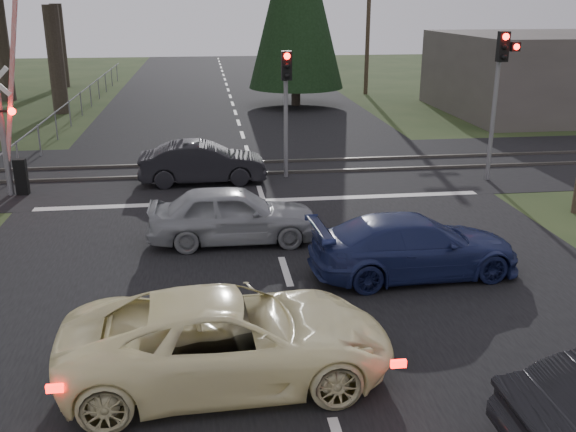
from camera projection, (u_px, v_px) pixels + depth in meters
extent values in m
plane|color=#263719|center=(307.00, 340.00, 11.10)|extent=(120.00, 120.00, 0.00)
cube|color=black|center=(258.00, 184.00, 20.49)|extent=(14.00, 100.00, 0.01)
cube|color=black|center=(253.00, 169.00, 22.37)|extent=(120.00, 8.00, 0.01)
cube|color=silver|center=(263.00, 201.00, 18.80)|extent=(13.00, 0.35, 0.00)
cube|color=#59544C|center=(255.00, 173.00, 21.61)|extent=(120.00, 0.12, 0.10)
cube|color=#59544C|center=(251.00, 162.00, 23.11)|extent=(120.00, 0.12, 0.10)
cylinder|color=slate|center=(3.00, 133.00, 18.78)|extent=(0.18, 0.18, 3.80)
sphere|color=#FF0C07|center=(12.00, 111.00, 18.48)|extent=(0.22, 0.22, 0.22)
cube|color=black|center=(21.00, 177.00, 19.25)|extent=(0.35, 0.25, 1.10)
cube|color=red|center=(13.00, 59.00, 18.18)|extent=(1.16, 0.10, 5.93)
cylinder|color=slate|center=(493.00, 122.00, 20.43)|extent=(0.14, 0.14, 3.80)
cube|color=black|center=(503.00, 47.00, 19.51)|extent=(0.32, 0.24, 0.90)
sphere|color=#FF0C07|center=(506.00, 37.00, 19.29)|extent=(0.20, 0.20, 0.20)
sphere|color=black|center=(505.00, 47.00, 19.39)|extent=(0.18, 0.18, 0.18)
sphere|color=black|center=(504.00, 57.00, 19.49)|extent=(0.18, 0.18, 0.18)
cube|color=black|center=(515.00, 47.00, 19.56)|extent=(0.28, 0.22, 0.28)
sphere|color=#FF0C07|center=(517.00, 47.00, 19.45)|extent=(0.18, 0.18, 0.18)
cylinder|color=slate|center=(286.00, 129.00, 20.86)|extent=(0.14, 0.14, 3.20)
cube|color=black|center=(287.00, 66.00, 20.03)|extent=(0.32, 0.24, 0.90)
sphere|color=#FF0C07|center=(287.00, 56.00, 19.82)|extent=(0.20, 0.20, 0.20)
sphere|color=black|center=(287.00, 66.00, 19.91)|extent=(0.18, 0.18, 0.18)
sphere|color=black|center=(287.00, 76.00, 20.01)|extent=(0.18, 0.18, 0.18)
cylinder|color=#4C3D2D|center=(368.00, 19.00, 38.89)|extent=(0.26, 0.26, 9.00)
cylinder|color=#4C3D2D|center=(305.00, 12.00, 62.39)|extent=(0.26, 0.26, 9.00)
cylinder|color=#473D33|center=(56.00, 60.00, 32.62)|extent=(0.80, 0.80, 5.40)
cylinder|color=#473D33|center=(1.00, 41.00, 36.62)|extent=(0.89, 0.89, 6.75)
cylinder|color=#473D33|center=(60.00, 46.00, 42.71)|extent=(0.80, 0.80, 5.40)
cylinder|color=#473D33|center=(296.00, 87.00, 35.64)|extent=(0.50, 0.50, 2.00)
imported|color=#FCF1B4|center=(229.00, 338.00, 9.76)|extent=(5.13, 2.53, 1.40)
imported|color=gray|center=(233.00, 214.00, 15.45)|extent=(4.07, 1.68, 1.38)
imported|color=navy|center=(414.00, 246.00, 13.57)|extent=(4.58, 2.10, 1.30)
imported|color=black|center=(203.00, 163.00, 20.48)|extent=(4.00, 1.42, 1.32)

